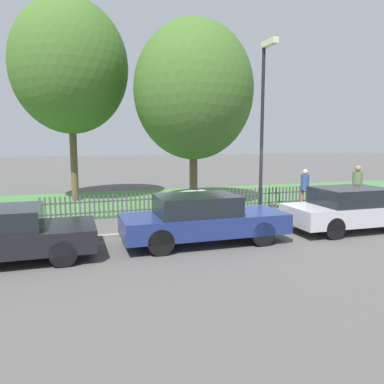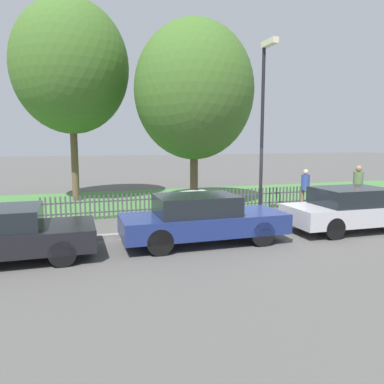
% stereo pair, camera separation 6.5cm
% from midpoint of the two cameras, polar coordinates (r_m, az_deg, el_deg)
% --- Properties ---
extents(ground_plane, '(120.00, 120.00, 0.00)m').
position_cam_midpoint_polar(ground_plane, '(12.11, 8.94, -5.47)').
color(ground_plane, '#565451').
extents(kerb_stone, '(30.00, 0.20, 0.12)m').
position_cam_midpoint_polar(kerb_stone, '(12.18, 8.74, -5.10)').
color(kerb_stone, gray).
rests_on(kerb_stone, ground).
extents(grass_strip, '(30.00, 7.27, 0.01)m').
position_cam_midpoint_polar(grass_strip, '(18.07, -0.44, -0.94)').
color(grass_strip, '#477F3D').
rests_on(grass_strip, ground).
extents(park_fence, '(30.00, 0.05, 0.87)m').
position_cam_midpoint_polar(park_fence, '(14.63, 3.82, -1.35)').
color(park_fence, '#4C4C51').
rests_on(park_fence, ground).
extents(parked_car_silver_hatchback, '(3.92, 1.87, 1.25)m').
position_cam_midpoint_polar(parked_car_silver_hatchback, '(9.66, -26.48, -5.70)').
color(parked_car_silver_hatchback, black).
rests_on(parked_car_silver_hatchback, ground).
extents(parked_car_black_saloon, '(4.46, 1.70, 1.33)m').
position_cam_midpoint_polar(parked_car_black_saloon, '(10.10, 1.66, -4.06)').
color(parked_car_black_saloon, navy).
rests_on(parked_car_black_saloon, ground).
extents(parked_car_navy_estate, '(4.45, 1.83, 1.33)m').
position_cam_midpoint_polar(parked_car_navy_estate, '(12.63, 23.66, -2.33)').
color(parked_car_navy_estate, '#BCBCC1').
rests_on(parked_car_navy_estate, ground).
extents(covered_motorcycle, '(2.03, 0.85, 1.01)m').
position_cam_midpoint_polar(covered_motorcycle, '(13.40, 0.12, -1.36)').
color(covered_motorcycle, black).
rests_on(covered_motorcycle, ground).
extents(tree_nearest_kerb, '(5.11, 5.11, 8.94)m').
position_cam_midpoint_polar(tree_nearest_kerb, '(18.28, -17.89, 17.64)').
color(tree_nearest_kerb, brown).
rests_on(tree_nearest_kerb, ground).
extents(tree_behind_motorcycle, '(4.99, 4.99, 7.71)m').
position_cam_midpoint_polar(tree_behind_motorcycle, '(16.18, 0.43, 15.17)').
color(tree_behind_motorcycle, brown).
rests_on(tree_behind_motorcycle, ground).
extents(pedestrian_near_fence, '(0.45, 0.45, 1.62)m').
position_cam_midpoint_polar(pedestrian_near_fence, '(15.80, 16.99, 0.77)').
color(pedestrian_near_fence, '#7F6B51').
rests_on(pedestrian_near_fence, ground).
extents(pedestrian_by_lamp, '(0.48, 0.48, 1.82)m').
position_cam_midpoint_polar(pedestrian_by_lamp, '(15.89, 24.05, 0.87)').
color(pedestrian_by_lamp, '#2D3351').
rests_on(pedestrian_by_lamp, ground).
extents(street_lamp, '(0.20, 0.79, 5.88)m').
position_cam_midpoint_polar(street_lamp, '(12.62, 11.06, 11.85)').
color(street_lamp, black).
rests_on(street_lamp, ground).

